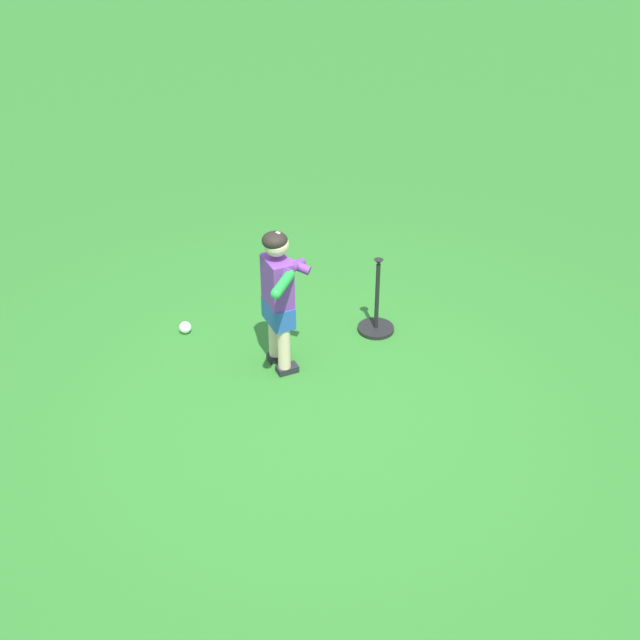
# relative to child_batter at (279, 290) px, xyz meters

# --- Properties ---
(ground_plane) EXTENTS (40.00, 40.00, 0.00)m
(ground_plane) POSITION_rel_child_batter_xyz_m (0.38, 0.37, -0.65)
(ground_plane) COLOR #2D7528
(child_batter) EXTENTS (0.64, 0.36, 1.08)m
(child_batter) POSITION_rel_child_batter_xyz_m (0.00, 0.00, 0.00)
(child_batter) COLOR #232328
(child_batter) RESTS_ON ground
(play_ball_far_right) EXTENTS (0.09, 0.09, 0.09)m
(play_ball_far_right) POSITION_rel_child_batter_xyz_m (-0.23, -0.84, -0.60)
(play_ball_far_right) COLOR white
(play_ball_far_right) RESTS_ON ground
(batting_tee) EXTENTS (0.28, 0.28, 0.62)m
(batting_tee) POSITION_rel_child_batter_xyz_m (-0.65, 0.55, -0.55)
(batting_tee) COLOR black
(batting_tee) RESTS_ON ground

